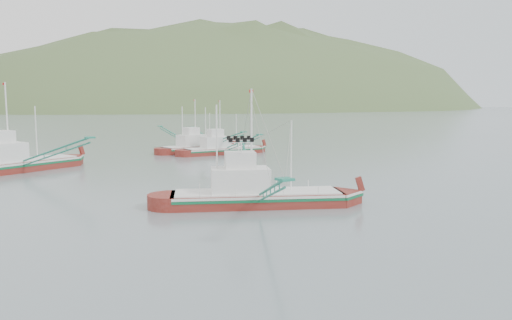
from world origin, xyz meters
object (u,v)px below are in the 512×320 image
main_boat (256,180)px  bg_boat_left (12,152)px  bg_boat_right (221,146)px  bg_boat_far (197,142)px

main_boat → bg_boat_left: 35.38m
main_boat → bg_boat_right: bearing=91.1°
main_boat → bg_boat_left: bg_boat_left is taller
bg_boat_far → main_boat: bearing=-119.8°
bg_boat_right → main_boat: bearing=-112.9°
main_boat → bg_boat_left: bearing=139.4°
main_boat → bg_boat_left: size_ratio=0.89×
bg_boat_left → bg_boat_right: bearing=-16.4°
bg_boat_far → bg_boat_left: size_ratio=0.86×
bg_boat_right → bg_boat_left: bearing=-170.5°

